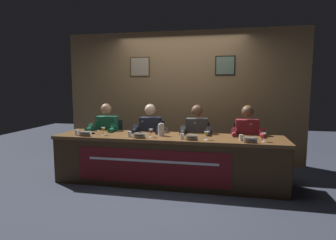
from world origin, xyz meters
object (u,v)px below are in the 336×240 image
Objects in this scene: nameplate_far_left at (85,134)px; panelist_center_right at (196,135)px; microphone_center_left at (141,130)px; juice_glass_center_right at (206,134)px; water_cup_center_left at (130,134)px; microphone_center_right at (194,133)px; chair_center_left at (152,147)px; microphone_far_right at (252,134)px; conference_table at (166,152)px; panelist_center_left at (149,134)px; water_cup_far_right at (241,138)px; nameplate_center_right at (192,137)px; water_cup_far_left at (77,133)px; chair_far_right at (246,151)px; panelist_far_right at (247,137)px; microphone_far_left at (94,129)px; nameplate_center_left at (140,136)px; chair_center_right at (197,149)px; juice_glass_far_right at (264,136)px; juice_glass_far_left at (103,130)px; water_cup_center_right at (182,136)px; water_pitcher_central at (161,130)px; chair_far_left at (110,145)px; nameplate_far_right at (250,140)px; juice_glass_center_left at (151,131)px; panelist_far_left at (105,132)px.

panelist_center_right is (1.67, 0.66, -0.08)m from nameplate_far_left.
microphone_center_left is 1.07m from juice_glass_center_right.
microphone_center_right is at bearing 8.40° from water_cup_center_left.
microphone_far_right is at bearing -19.15° from chair_center_left.
microphone_far_right reaches higher than nameplate_far_left.
microphone_center_right reaches higher than conference_table.
water_cup_far_right is (1.51, -0.54, 0.08)m from panelist_center_left.
nameplate_far_left and nameplate_center_right have the same top height.
microphone_far_right reaches higher than water_cup_far_left.
panelist_far_right reaches higher than chair_far_right.
microphone_center_right is (0.83, -0.64, 0.39)m from chair_center_left.
microphone_far_left is 1.16× the size of nameplate_center_left.
panelist_far_right is (1.23, 0.50, 0.19)m from conference_table.
nameplate_far_left is 0.22× the size of chair_center_right.
juice_glass_far_right is at bearing -5.74° from microphone_center_left.
juice_glass_far_left is 0.42m from water_cup_far_left.
microphone_far_right is (2.69, 0.23, 0.04)m from water_cup_far_left.
water_pitcher_central is (-0.36, 0.22, 0.06)m from water_cup_center_right.
water_cup_center_left is at bearing -100.78° from chair_center_left.
chair_far_left is at bearing 105.94° from juice_glass_far_left.
microphone_center_left is at bearing 2.47° from microphone_far_left.
juice_glass_center_right reaches higher than nameplate_center_left.
conference_table is 2.93× the size of panelist_far_right.
water_pitcher_central is at bearing 131.56° from conference_table.
chair_center_left is 4.90× the size of nameplate_far_right.
juice_glass_center_left and juice_glass_far_right have the same top height.
chair_center_left is at bearing 45.34° from nameplate_far_left.
juice_glass_center_left is 1.05m from chair_center_right.
panelist_center_left is 1.61m from water_cup_far_right.
water_cup_far_right is 0.40× the size of water_pitcher_central.
panelist_far_left reaches higher than juice_glass_far_right.
water_cup_center_right is (0.67, -0.80, 0.36)m from chair_center_left.
juice_glass_center_left is at bearing -76.66° from chair_center_left.
chair_center_right is (1.63, 0.00, 0.00)m from chair_far_left.
water_cup_far_right is (1.11, -0.04, 0.27)m from conference_table.
water_cup_far_left is 0.46× the size of nameplate_center_left.
chair_far_left is 4.12× the size of microphone_center_right.
microphone_center_left is at bearing 174.26° from juice_glass_far_right.
chair_center_right is at bearing 26.63° from juice_glass_far_left.
panelist_center_right is at bearing 140.14° from nameplate_far_right.
panelist_far_left is at bearing 152.05° from juice_glass_center_left.
conference_table is 0.81m from chair_center_right.
nameplate_center_left is 0.15× the size of panelist_far_right.
water_cup_center_left is at bearing -104.32° from panelist_center_left.
juice_glass_center_right is (2.04, 0.02, 0.05)m from water_cup_far_left.
microphone_far_right is at bearing 130.52° from juice_glass_far_right.
nameplate_far_right is at bearing -147.88° from juice_glass_far_right.
panelist_center_left reaches higher than chair_center_left.
juice_glass_far_right is at bearing -11.91° from panelist_far_left.
water_cup_center_left is (0.67, -0.58, 0.08)m from panelist_far_left.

